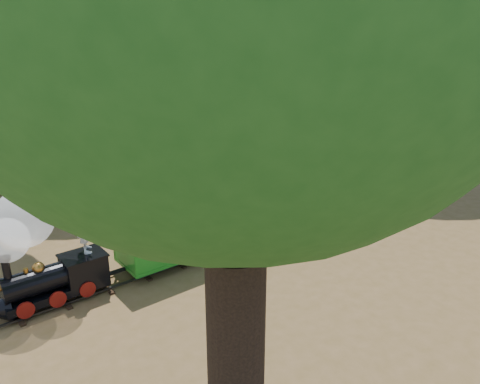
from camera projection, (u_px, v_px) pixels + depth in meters
ground at (283, 224)px, 14.90m from camera, size 90.00×90.00×0.00m
track at (283, 222)px, 14.88m from camera, size 22.00×1.00×0.10m
locomotive at (39, 235)px, 10.11m from camera, size 2.64×1.24×3.04m
carriage_front at (181, 231)px, 12.47m from camera, size 3.44×1.50×1.79m
carriage_rear at (282, 201)px, 14.58m from camera, size 3.44×1.41×1.79m
fence at (159, 155)px, 20.60m from camera, size 18.10×0.10×1.00m
shrub_mid_w at (151, 137)px, 21.61m from camera, size 3.20×2.46×2.22m
shrub_mid_e at (223, 133)px, 24.15m from camera, size 2.18×1.67×1.51m
shrub_east at (256, 127)px, 25.44m from camera, size 2.22×1.71×1.54m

